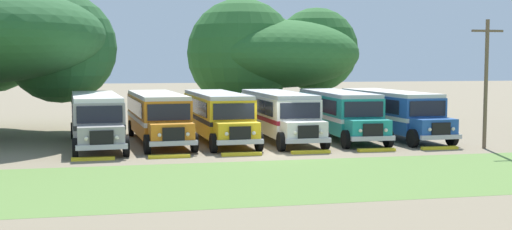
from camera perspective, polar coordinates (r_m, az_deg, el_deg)
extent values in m
plane|color=#84755B|center=(33.01, 1.52, -3.34)|extent=(220.00, 220.00, 0.00)
cube|color=olive|center=(26.09, 5.37, -5.50)|extent=(80.00, 9.37, 0.01)
cube|color=#9E9993|center=(37.18, -13.97, -0.17)|extent=(3.14, 9.35, 2.10)
cube|color=#282828|center=(37.20, -13.96, -0.43)|extent=(3.17, 9.38, 0.24)
cube|color=black|center=(37.52, -12.06, 0.68)|extent=(0.60, 7.98, 0.80)
cube|color=black|center=(37.41, -15.94, 0.59)|extent=(0.60, 7.98, 0.80)
cube|color=silver|center=(37.10, -14.00, 1.62)|extent=(3.06, 9.25, 0.22)
cube|color=#9E9993|center=(31.96, -13.54, -1.88)|extent=(2.29, 1.55, 1.05)
cube|color=black|center=(31.23, -13.47, -1.99)|extent=(1.10, 0.18, 0.70)
cube|color=#B7B7BC|center=(31.24, -13.45, -2.78)|extent=(2.41, 0.37, 0.24)
cube|color=black|center=(32.53, -13.63, 0.04)|extent=(2.20, 0.21, 0.84)
cube|color=#282828|center=(41.79, -14.24, 0.21)|extent=(0.90, 0.12, 1.30)
sphere|color=#EAE5C6|center=(31.22, -12.18, -1.97)|extent=(0.20, 0.20, 0.20)
sphere|color=#EAE5C6|center=(31.15, -14.75, -2.03)|extent=(0.20, 0.20, 0.20)
cylinder|color=black|center=(32.21, -11.39, -2.74)|extent=(0.35, 1.02, 1.00)
cylinder|color=black|center=(32.09, -15.67, -2.85)|extent=(0.35, 1.02, 1.00)
cylinder|color=black|center=(40.33, -12.42, -1.27)|extent=(0.35, 1.02, 1.00)
cylinder|color=black|center=(40.24, -15.83, -1.35)|extent=(0.35, 1.02, 1.00)
cube|color=orange|center=(37.97, -8.75, 0.02)|extent=(3.15, 9.35, 2.10)
cube|color=white|center=(37.99, -8.75, -0.24)|extent=(3.18, 9.38, 0.24)
cube|color=black|center=(38.42, -6.94, 0.84)|extent=(0.61, 7.98, 0.80)
cube|color=black|center=(38.09, -10.71, 0.76)|extent=(0.61, 7.98, 0.80)
cube|color=beige|center=(37.90, -8.77, 1.76)|extent=(3.06, 9.25, 0.22)
cube|color=orange|center=(32.80, -7.50, -1.62)|extent=(2.29, 1.55, 1.05)
cube|color=black|center=(32.07, -7.29, -1.72)|extent=(1.10, 0.18, 0.70)
cube|color=#B7B7BC|center=(32.08, -7.27, -2.49)|extent=(2.41, 0.37, 0.24)
cube|color=black|center=(33.37, -7.69, 0.25)|extent=(2.20, 0.22, 0.84)
cube|color=white|center=(42.55, -9.58, 0.36)|extent=(0.90, 0.12, 1.30)
sphere|color=#EAE5C6|center=(32.14, -6.04, -1.70)|extent=(0.20, 0.20, 0.20)
sphere|color=#EAE5C6|center=(31.92, -8.52, -1.77)|extent=(0.20, 0.20, 0.20)
cylinder|color=black|center=(33.17, -5.46, -2.45)|extent=(0.35, 1.02, 1.00)
cylinder|color=black|center=(32.80, -9.59, -2.57)|extent=(0.35, 1.02, 1.00)
cylinder|color=black|center=(41.20, -7.64, -1.07)|extent=(0.35, 1.02, 1.00)
cylinder|color=black|center=(40.90, -10.96, -1.16)|extent=(0.35, 1.02, 1.00)
cube|color=yellow|center=(38.15, -3.50, 0.08)|extent=(2.88, 9.29, 2.10)
cube|color=black|center=(38.16, -3.50, -0.17)|extent=(2.91, 9.32, 0.24)
cube|color=black|center=(38.67, -1.74, 0.90)|extent=(0.37, 7.99, 0.80)
cube|color=black|center=(38.18, -5.46, 0.83)|extent=(0.37, 7.99, 0.80)
cube|color=#B2B2B7|center=(38.07, -3.51, 1.82)|extent=(2.79, 9.19, 0.22)
cube|color=yellow|center=(33.04, -1.70, -1.54)|extent=(2.26, 1.49, 1.05)
cube|color=black|center=(32.32, -1.41, -1.64)|extent=(1.10, 0.15, 0.70)
cube|color=#B7B7BC|center=(32.33, -1.39, -2.40)|extent=(2.41, 0.30, 0.24)
cube|color=black|center=(33.59, -1.97, 0.32)|extent=(2.20, 0.15, 0.84)
cube|color=black|center=(42.68, -4.70, 0.43)|extent=(0.90, 0.10, 1.30)
sphere|color=#EAE5C6|center=(32.44, -0.18, -1.61)|extent=(0.20, 0.20, 0.20)
sphere|color=#EAE5C6|center=(32.12, -2.60, -1.68)|extent=(0.20, 0.20, 0.20)
cylinder|color=black|center=(33.48, 0.26, -2.36)|extent=(0.32, 1.01, 1.00)
cylinder|color=black|center=(32.95, -3.78, -2.49)|extent=(0.32, 1.01, 1.00)
cylinder|color=black|center=(41.41, -2.67, -1.01)|extent=(0.32, 1.01, 1.00)
cylinder|color=black|center=(40.98, -5.95, -1.09)|extent=(0.32, 1.01, 1.00)
cube|color=silver|center=(38.67, 1.90, 0.15)|extent=(2.64, 9.24, 2.10)
cube|color=maroon|center=(38.68, 1.90, -0.10)|extent=(2.67, 9.26, 0.24)
cube|color=black|center=(39.27, 3.58, 0.95)|extent=(0.16, 8.00, 0.80)
cube|color=black|center=(38.61, -0.04, 0.89)|extent=(0.16, 8.00, 0.80)
cube|color=#B2B2B7|center=(38.59, 1.90, 1.87)|extent=(2.56, 9.14, 0.22)
cube|color=silver|center=(33.65, 4.25, -1.44)|extent=(2.22, 1.43, 1.05)
cube|color=black|center=(32.95, 4.63, -1.53)|extent=(1.10, 0.12, 0.70)
cube|color=#B7B7BC|center=(32.96, 4.65, -2.28)|extent=(2.40, 0.24, 0.24)
cube|color=black|center=(34.19, 3.92, 0.39)|extent=(2.20, 0.09, 0.84)
cube|color=maroon|center=(43.14, 0.30, 0.49)|extent=(0.90, 0.07, 1.30)
sphere|color=#EAE5C6|center=(33.12, 5.81, -1.50)|extent=(0.20, 0.20, 0.20)
sphere|color=#EAE5C6|center=(32.69, 3.49, -1.57)|extent=(0.20, 0.20, 0.20)
cylinder|color=black|center=(34.18, 6.11, -2.24)|extent=(0.29, 1.00, 1.00)
cylinder|color=black|center=(33.47, 2.23, -2.37)|extent=(0.29, 1.00, 1.00)
cylinder|color=black|center=(41.96, 2.41, -0.93)|extent=(0.29, 1.00, 1.00)
cylinder|color=black|center=(41.38, -0.79, -1.01)|extent=(0.29, 1.00, 1.00)
cube|color=teal|center=(39.96, 7.20, 0.27)|extent=(2.76, 9.27, 2.10)
cube|color=white|center=(39.98, 7.19, 0.03)|extent=(2.79, 9.29, 0.24)
cube|color=black|center=(40.62, 8.78, 1.03)|extent=(0.27, 8.00, 0.80)
cube|color=black|center=(39.84, 5.33, 0.99)|extent=(0.27, 8.00, 0.80)
cube|color=#B2B2B7|center=(39.89, 7.21, 1.93)|extent=(2.68, 9.17, 0.22)
cube|color=teal|center=(35.02, 9.85, -1.25)|extent=(2.24, 1.46, 1.05)
cube|color=black|center=(34.33, 10.29, -1.34)|extent=(1.10, 0.13, 0.70)
cube|color=#B7B7BC|center=(34.34, 10.30, -2.06)|extent=(2.40, 0.27, 0.24)
cube|color=black|center=(35.56, 9.50, 0.50)|extent=(2.20, 0.12, 0.84)
cube|color=white|center=(44.38, 5.36, 0.59)|extent=(0.90, 0.09, 1.30)
sphere|color=#EAE5C6|center=(34.54, 11.40, -1.32)|extent=(0.20, 0.20, 0.20)
sphere|color=#EAE5C6|center=(34.04, 9.22, -1.37)|extent=(0.20, 0.20, 0.20)
cylinder|color=black|center=(35.61, 11.59, -2.03)|extent=(0.31, 1.01, 1.00)
cylinder|color=black|center=(34.77, 7.93, -2.14)|extent=(0.31, 1.01, 1.00)
cylinder|color=black|center=(43.26, 7.48, -0.80)|extent=(0.31, 1.01, 1.00)
cylinder|color=black|center=(42.58, 4.40, -0.86)|extent=(0.31, 1.01, 1.00)
cube|color=#23519E|center=(40.97, 11.63, 0.31)|extent=(2.99, 9.32, 2.10)
cube|color=silver|center=(40.98, 11.62, 0.08)|extent=(3.02, 9.34, 0.24)
cube|color=black|center=(41.79, 13.00, 1.06)|extent=(0.47, 7.99, 0.80)
cube|color=black|center=(40.65, 9.85, 1.01)|extent=(0.47, 7.99, 0.80)
cube|color=beige|center=(40.90, 11.65, 1.94)|extent=(2.91, 9.22, 0.22)
cube|color=#23519E|center=(36.40, 15.41, -1.13)|extent=(2.27, 1.52, 1.05)
cube|color=black|center=(35.76, 16.02, -1.20)|extent=(1.10, 0.16, 0.70)
cube|color=#B7B7BC|center=(35.78, 16.03, -1.90)|extent=(2.41, 0.33, 0.24)
cube|color=black|center=(36.88, 14.91, 0.55)|extent=(2.20, 0.18, 0.84)
cube|color=silver|center=(45.13, 8.96, 0.62)|extent=(0.90, 0.11, 1.30)
sphere|color=#EAE5C6|center=(36.09, 17.01, -1.18)|extent=(0.20, 0.20, 0.20)
sphere|color=#EAE5C6|center=(35.36, 15.09, -1.25)|extent=(0.20, 0.20, 0.20)
cylinder|color=black|center=(37.16, 16.90, -1.86)|extent=(0.33, 1.01, 1.00)
cylinder|color=black|center=(35.94, 13.66, -2.01)|extent=(0.33, 1.01, 1.00)
cylinder|color=black|center=(44.27, 11.22, -0.72)|extent=(0.33, 1.01, 1.00)
cylinder|color=black|center=(43.24, 8.38, -0.81)|extent=(0.33, 1.01, 1.00)
cube|color=yellow|center=(31.37, -14.18, -3.77)|extent=(2.00, 0.36, 0.15)
cube|color=yellow|center=(31.45, -7.67, -3.64)|extent=(2.00, 0.36, 0.15)
cube|color=yellow|center=(31.93, -1.28, -3.48)|extent=(2.00, 0.36, 0.15)
cube|color=yellow|center=(32.79, 4.85, -3.28)|extent=(2.00, 0.36, 0.15)
cube|color=yellow|center=(34.01, 10.59, -3.05)|extent=(2.00, 0.36, 0.15)
cube|color=yellow|center=(35.54, 15.89, -2.82)|extent=(2.00, 0.36, 0.15)
cylinder|color=brown|center=(51.72, 1.79, 1.37)|extent=(0.98, 0.98, 3.22)
ellipsoid|color=#286028|center=(51.64, 1.80, 5.41)|extent=(13.05, 13.51, 5.41)
sphere|color=#286028|center=(54.26, 5.33, 5.76)|extent=(6.97, 6.97, 6.97)
sphere|color=#286028|center=(50.08, -1.28, 5.46)|extent=(8.45, 8.45, 8.45)
sphere|color=#286028|center=(55.05, 0.91, 5.70)|extent=(6.22, 6.22, 6.22)
sphere|color=#235628|center=(44.42, -16.88, 5.72)|extent=(7.29, 7.29, 7.29)
cylinder|color=brown|center=(36.38, 19.63, 2.55)|extent=(0.20, 0.20, 6.85)
cube|color=brown|center=(36.39, 19.75, 7.00)|extent=(1.80, 0.12, 0.12)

